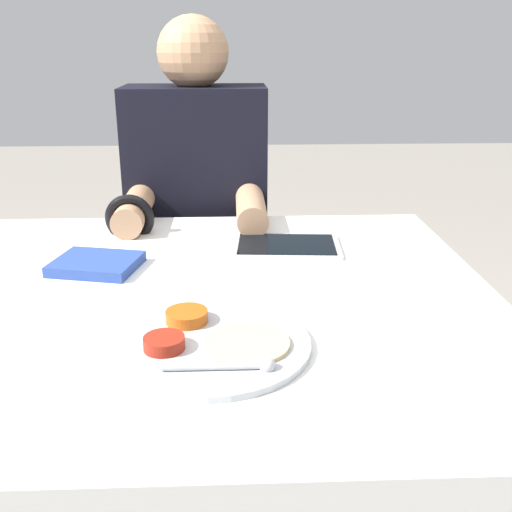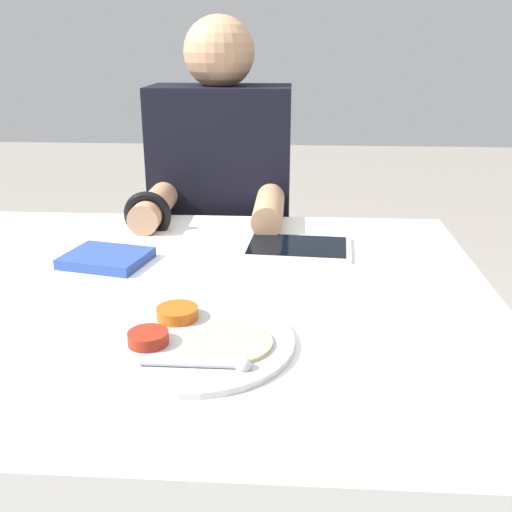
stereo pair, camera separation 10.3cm
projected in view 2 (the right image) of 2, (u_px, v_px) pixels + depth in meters
dining_table at (168, 464)px, 1.17m from camera, size 1.17×0.94×0.74m
thali_tray at (195, 340)px, 0.85m from camera, size 0.28×0.28×0.03m
red_notebook at (106, 259)px, 1.16m from camera, size 0.18×0.16×0.02m
tablet_device at (297, 247)px, 1.24m from camera, size 0.23×0.17×0.01m
person_diner at (223, 259)px, 1.68m from camera, size 0.37×0.44×1.21m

